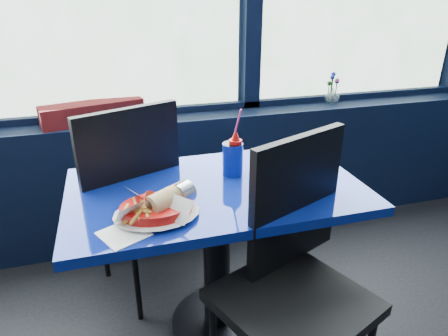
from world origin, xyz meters
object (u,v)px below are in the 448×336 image
at_px(near_table, 216,224).
at_px(soda_cup, 233,158).
at_px(chair_near_back, 144,192).
at_px(food_basket, 158,207).
at_px(flower_vase, 333,94).
at_px(planter_box, 93,112).
at_px(ketchup_bottle, 235,154).
at_px(chair_near_front, 294,264).

xyz_separation_m(near_table, soda_cup, (0.10, 0.10, 0.26)).
height_order(chair_near_back, food_basket, chair_near_back).
height_order(chair_near_back, flower_vase, chair_near_back).
bearing_deg(planter_box, chair_near_back, -84.29).
bearing_deg(planter_box, ketchup_bottle, -67.51).
distance_m(near_table, soda_cup, 0.29).
distance_m(chair_near_back, soda_cup, 0.49).
xyz_separation_m(chair_near_front, soda_cup, (-0.09, 0.47, 0.23)).
bearing_deg(chair_near_back, near_table, 109.85).
bearing_deg(flower_vase, food_basket, -140.82).
bearing_deg(ketchup_bottle, flower_vase, 40.57).
relative_size(flower_vase, ketchup_bottle, 0.95).
relative_size(chair_near_front, chair_near_back, 0.98).
bearing_deg(soda_cup, chair_near_back, 149.90).
distance_m(planter_box, soda_cup, 0.99).
xyz_separation_m(chair_near_front, planter_box, (-0.67, 1.26, 0.26)).
relative_size(chair_near_back, planter_box, 1.88).
xyz_separation_m(chair_near_front, food_basket, (-0.45, 0.20, 0.19)).
bearing_deg(soda_cup, planter_box, 126.55).
height_order(food_basket, soda_cup, soda_cup).
bearing_deg(flower_vase, near_table, -139.49).
height_order(chair_near_front, soda_cup, soda_cup).
bearing_deg(ketchup_bottle, food_basket, -144.53).
distance_m(planter_box, flower_vase, 1.52).
bearing_deg(chair_near_back, ketchup_bottle, 128.91).
bearing_deg(chair_near_back, food_basket, 70.52).
xyz_separation_m(planter_box, soda_cup, (0.59, -0.79, -0.03)).
height_order(near_table, chair_near_back, chair_near_back).
distance_m(chair_near_back, flower_vase, 1.45).
xyz_separation_m(food_basket, soda_cup, (0.36, 0.27, 0.04)).
bearing_deg(ketchup_bottle, soda_cup, 167.76).
bearing_deg(food_basket, soda_cup, 27.48).
bearing_deg(near_table, planter_box, 118.72).
bearing_deg(chair_near_front, planter_box, 95.52).
relative_size(chair_near_back, food_basket, 3.53).
xyz_separation_m(near_table, chair_near_back, (-0.28, 0.31, 0.04)).
height_order(near_table, flower_vase, flower_vase).
height_order(food_basket, ketchup_bottle, ketchup_bottle).
bearing_deg(food_basket, ketchup_bottle, 26.43).
distance_m(ketchup_bottle, soda_cup, 0.02).
relative_size(near_table, food_basket, 4.01).
relative_size(ketchup_bottle, soda_cup, 0.70).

